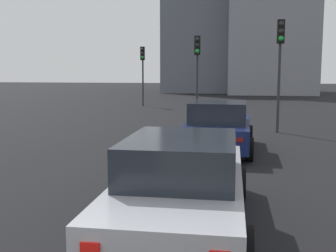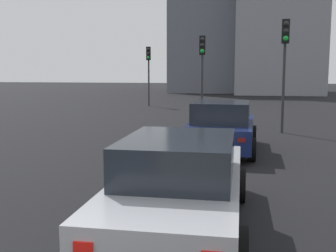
{
  "view_description": "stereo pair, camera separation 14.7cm",
  "coord_description": "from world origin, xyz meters",
  "px_view_note": "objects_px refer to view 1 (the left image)",
  "views": [
    {
      "loc": [
        -2.11,
        -2.2,
        2.41
      ],
      "look_at": [
        5.5,
        -1.0,
        1.38
      ],
      "focal_mm": 44.42,
      "sensor_mm": 36.0,
      "label": 1
    },
    {
      "loc": [
        -2.08,
        -2.34,
        2.41
      ],
      "look_at": [
        5.5,
        -1.0,
        1.38
      ],
      "focal_mm": 44.42,
      "sensor_mm": 36.0,
      "label": 2
    }
  ],
  "objects_px": {
    "traffic_light_near_right": "(197,60)",
    "traffic_light_far_left": "(143,64)",
    "car_navy_left_lead": "(218,127)",
    "car_silver_left_second": "(182,184)",
    "traffic_light_near_left": "(280,52)"
  },
  "relations": [
    {
      "from": "traffic_light_near_right",
      "to": "traffic_light_far_left",
      "type": "height_order",
      "value": "traffic_light_near_right"
    },
    {
      "from": "car_navy_left_lead",
      "to": "traffic_light_near_right",
      "type": "bearing_deg",
      "value": 11.66
    },
    {
      "from": "car_silver_left_second",
      "to": "traffic_light_near_left",
      "type": "height_order",
      "value": "traffic_light_near_left"
    },
    {
      "from": "traffic_light_far_left",
      "to": "car_navy_left_lead",
      "type": "bearing_deg",
      "value": 19.42
    },
    {
      "from": "car_navy_left_lead",
      "to": "traffic_light_far_left",
      "type": "bearing_deg",
      "value": 22.16
    },
    {
      "from": "car_silver_left_second",
      "to": "traffic_light_near_right",
      "type": "distance_m",
      "value": 14.19
    },
    {
      "from": "traffic_light_near_right",
      "to": "traffic_light_far_left",
      "type": "distance_m",
      "value": 8.96
    },
    {
      "from": "car_navy_left_lead",
      "to": "car_silver_left_second",
      "type": "relative_size",
      "value": 0.88
    },
    {
      "from": "car_silver_left_second",
      "to": "traffic_light_near_left",
      "type": "bearing_deg",
      "value": -13.35
    },
    {
      "from": "traffic_light_near_left",
      "to": "traffic_light_near_right",
      "type": "relative_size",
      "value": 1.07
    },
    {
      "from": "traffic_light_near_right",
      "to": "car_silver_left_second",
      "type": "bearing_deg",
      "value": 2.8
    },
    {
      "from": "car_silver_left_second",
      "to": "traffic_light_far_left",
      "type": "relative_size",
      "value": 1.2
    },
    {
      "from": "car_silver_left_second",
      "to": "traffic_light_far_left",
      "type": "xyz_separation_m",
      "value": [
        21.79,
        5.39,
        2.19
      ]
    },
    {
      "from": "car_silver_left_second",
      "to": "traffic_light_far_left",
      "type": "height_order",
      "value": "traffic_light_far_left"
    },
    {
      "from": "car_silver_left_second",
      "to": "traffic_light_near_right",
      "type": "bearing_deg",
      "value": 3.99
    }
  ]
}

